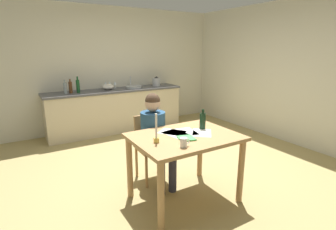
# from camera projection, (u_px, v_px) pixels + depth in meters

# --- Properties ---
(ground_plane) EXTENTS (5.20, 5.20, 0.04)m
(ground_plane) POSITION_uv_depth(u_px,v_px,m) (170.00, 171.00, 3.81)
(ground_plane) COLOR tan
(wall_back) EXTENTS (5.20, 0.12, 2.60)m
(wall_back) POSITION_uv_depth(u_px,v_px,m) (109.00, 69.00, 5.63)
(wall_back) COLOR beige
(wall_back) RESTS_ON ground
(wall_right) EXTENTS (0.12, 5.20, 2.60)m
(wall_right) POSITION_uv_depth(u_px,v_px,m) (290.00, 73.00, 4.77)
(wall_right) COLOR beige
(wall_right) RESTS_ON ground
(kitchen_counter) EXTENTS (2.88, 0.64, 0.90)m
(kitchen_counter) POSITION_uv_depth(u_px,v_px,m) (116.00, 110.00, 5.55)
(kitchen_counter) COLOR beige
(kitchen_counter) RESTS_ON ground
(dining_table) EXTENTS (1.17, 0.87, 0.80)m
(dining_table) POSITION_uv_depth(u_px,v_px,m) (185.00, 146.00, 2.91)
(dining_table) COLOR tan
(dining_table) RESTS_ON ground
(chair_at_table) EXTENTS (0.42, 0.42, 0.87)m
(chair_at_table) POSITION_uv_depth(u_px,v_px,m) (151.00, 144.00, 3.48)
(chair_at_table) COLOR tan
(chair_at_table) RESTS_ON ground
(person_seated) EXTENTS (0.33, 0.60, 1.19)m
(person_seated) POSITION_uv_depth(u_px,v_px,m) (155.00, 134.00, 3.30)
(person_seated) COLOR navy
(person_seated) RESTS_ON ground
(coffee_mug) EXTENTS (0.11, 0.07, 0.10)m
(coffee_mug) POSITION_uv_depth(u_px,v_px,m) (184.00, 142.00, 2.53)
(coffee_mug) COLOR white
(coffee_mug) RESTS_ON dining_table
(candlestick) EXTENTS (0.06, 0.06, 0.31)m
(candlestick) POSITION_uv_depth(u_px,v_px,m) (156.00, 134.00, 2.64)
(candlestick) COLOR gold
(candlestick) RESTS_ON dining_table
(book_magazine) EXTENTS (0.20, 0.21, 0.02)m
(book_magazine) POSITION_uv_depth(u_px,v_px,m) (186.00, 138.00, 2.76)
(book_magazine) COLOR #4EAE5C
(book_magazine) RESTS_ON dining_table
(paper_letter) EXTENTS (0.35, 0.36, 0.00)m
(paper_letter) POSITION_uv_depth(u_px,v_px,m) (202.00, 133.00, 2.96)
(paper_letter) COLOR white
(paper_letter) RESTS_ON dining_table
(paper_bill) EXTENTS (0.34, 0.36, 0.00)m
(paper_bill) POSITION_uv_depth(u_px,v_px,m) (172.00, 132.00, 2.99)
(paper_bill) COLOR white
(paper_bill) RESTS_ON dining_table
(paper_envelope) EXTENTS (0.26, 0.33, 0.00)m
(paper_envelope) POSITION_uv_depth(u_px,v_px,m) (186.00, 132.00, 3.00)
(paper_envelope) COLOR white
(paper_envelope) RESTS_ON dining_table
(paper_receipt) EXTENTS (0.26, 0.33, 0.00)m
(paper_receipt) POSITION_uv_depth(u_px,v_px,m) (176.00, 134.00, 2.93)
(paper_receipt) COLOR white
(paper_receipt) RESTS_ON dining_table
(wine_bottle_on_table) EXTENTS (0.07, 0.07, 0.24)m
(wine_bottle_on_table) POSITION_uv_depth(u_px,v_px,m) (203.00, 121.00, 3.09)
(wine_bottle_on_table) COLOR black
(wine_bottle_on_table) RESTS_ON dining_table
(sink_unit) EXTENTS (0.36, 0.36, 0.24)m
(sink_unit) POSITION_uv_depth(u_px,v_px,m) (134.00, 87.00, 5.64)
(sink_unit) COLOR #B2B7BC
(sink_unit) RESTS_ON kitchen_counter
(bottle_oil) EXTENTS (0.07, 0.07, 0.26)m
(bottle_oil) POSITION_uv_depth(u_px,v_px,m) (65.00, 88.00, 4.90)
(bottle_oil) COLOR #8C999E
(bottle_oil) RESTS_ON kitchen_counter
(bottle_vinegar) EXTENTS (0.07, 0.07, 0.27)m
(bottle_vinegar) POSITION_uv_depth(u_px,v_px,m) (70.00, 87.00, 4.95)
(bottle_vinegar) COLOR #593319
(bottle_vinegar) RESTS_ON kitchen_counter
(bottle_wine_red) EXTENTS (0.07, 0.07, 0.32)m
(bottle_wine_red) POSITION_uv_depth(u_px,v_px,m) (78.00, 86.00, 4.99)
(bottle_wine_red) COLOR #194C23
(bottle_wine_red) RESTS_ON kitchen_counter
(mixing_bowl) EXTENTS (0.25, 0.25, 0.11)m
(mixing_bowl) POSITION_uv_depth(u_px,v_px,m) (108.00, 87.00, 5.38)
(mixing_bowl) COLOR white
(mixing_bowl) RESTS_ON kitchen_counter
(stovetop_kettle) EXTENTS (0.18, 0.18, 0.22)m
(stovetop_kettle) POSITION_uv_depth(u_px,v_px,m) (156.00, 82.00, 5.90)
(stovetop_kettle) COLOR #B7BABF
(stovetop_kettle) RESTS_ON kitchen_counter
(wine_glass_near_sink) EXTENTS (0.07, 0.07, 0.15)m
(wine_glass_near_sink) POSITION_uv_depth(u_px,v_px,m) (115.00, 83.00, 5.56)
(wine_glass_near_sink) COLOR silver
(wine_glass_near_sink) RESTS_ON kitchen_counter
(wine_glass_by_kettle) EXTENTS (0.07, 0.07, 0.15)m
(wine_glass_by_kettle) POSITION_uv_depth(u_px,v_px,m) (110.00, 84.00, 5.50)
(wine_glass_by_kettle) COLOR silver
(wine_glass_by_kettle) RESTS_ON kitchen_counter
(wine_glass_back_left) EXTENTS (0.07, 0.07, 0.15)m
(wine_glass_back_left) POSITION_uv_depth(u_px,v_px,m) (106.00, 84.00, 5.46)
(wine_glass_back_left) COLOR silver
(wine_glass_back_left) RESTS_ON kitchen_counter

